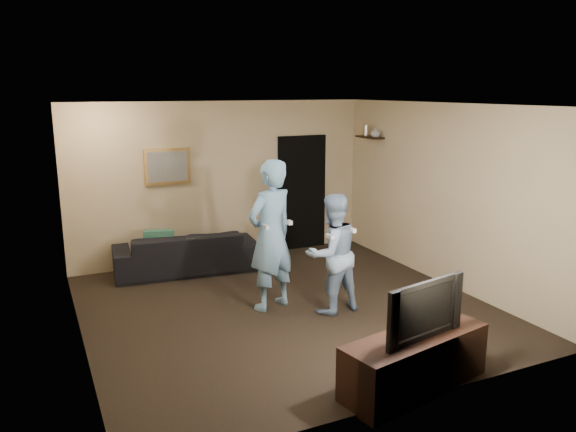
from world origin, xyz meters
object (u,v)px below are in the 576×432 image
tv_console (415,362)px  wii_player_left (271,235)px  sofa (186,252)px  television (418,307)px  wii_player_right (332,254)px

tv_console → wii_player_left: size_ratio=0.80×
sofa → wii_player_left: wii_player_left is taller
television → wii_player_right: (0.20, 1.98, -0.04)m
sofa → wii_player_right: 2.72m
wii_player_right → wii_player_left: bearing=146.1°
tv_console → television: television is taller
sofa → television: 4.49m
tv_console → wii_player_right: bearing=72.9°
wii_player_left → wii_player_right: size_ratio=1.27×
tv_console → wii_player_right: 2.05m
tv_console → wii_player_right: wii_player_right is taller
television → wii_player_right: size_ratio=0.64×
sofa → wii_player_left: size_ratio=1.12×
television → wii_player_right: bearing=72.9°
sofa → wii_player_right: (1.26, -2.36, 0.45)m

